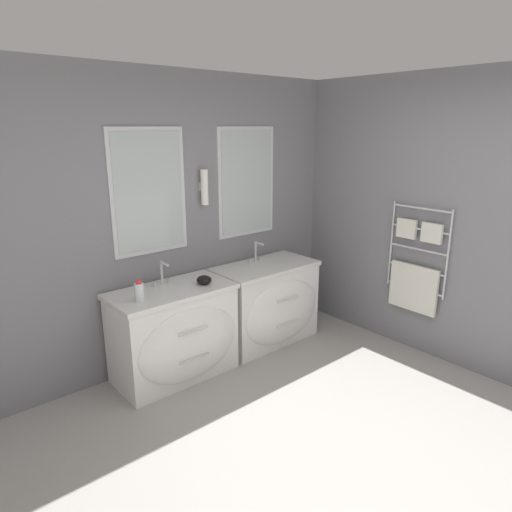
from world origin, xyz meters
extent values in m
plane|color=#9E9993|center=(0.00, 0.00, 0.00)|extent=(16.00, 16.00, 0.00)
cube|color=slate|center=(0.00, 2.21, 1.30)|extent=(5.30, 0.06, 2.60)
cube|color=silver|center=(-0.21, 2.18, 1.59)|extent=(0.69, 0.01, 1.06)
cube|color=#B2BCBA|center=(-0.21, 2.17, 1.59)|extent=(0.62, 0.01, 0.99)
cube|color=silver|center=(0.86, 2.18, 1.59)|extent=(0.69, 0.01, 1.06)
cube|color=#B2BCBA|center=(0.86, 2.17, 1.59)|extent=(0.62, 0.01, 0.99)
cylinder|color=white|center=(0.33, 2.13, 1.59)|extent=(0.07, 0.07, 0.32)
cube|color=silver|center=(0.33, 2.17, 1.59)|extent=(0.05, 0.02, 0.08)
cube|color=slate|center=(1.88, 0.98, 1.30)|extent=(0.06, 4.27, 2.60)
cylinder|color=silver|center=(1.81, 0.52, 1.02)|extent=(0.02, 0.02, 0.83)
cylinder|color=silver|center=(1.81, 1.10, 1.02)|extent=(0.02, 0.02, 0.83)
cylinder|color=silver|center=(1.81, 0.81, 1.40)|extent=(0.02, 0.58, 0.02)
cylinder|color=silver|center=(1.81, 0.81, 1.21)|extent=(0.02, 0.58, 0.02)
cylinder|color=silver|center=(1.81, 0.81, 1.02)|extent=(0.02, 0.58, 0.02)
cylinder|color=silver|center=(1.81, 0.81, 0.83)|extent=(0.02, 0.58, 0.02)
cylinder|color=silver|center=(1.81, 0.81, 0.63)|extent=(0.02, 0.58, 0.02)
cube|color=silver|center=(1.80, 0.81, 0.64)|extent=(0.04, 0.49, 0.45)
cube|color=silver|center=(1.80, 0.69, 1.20)|extent=(0.04, 0.20, 0.18)
cube|color=silver|center=(1.80, 0.94, 1.20)|extent=(0.04, 0.20, 0.18)
cube|color=white|center=(-0.21, 1.89, 0.38)|extent=(1.02, 0.52, 0.76)
ellipsoid|color=white|center=(-0.21, 1.63, 0.38)|extent=(0.94, 0.12, 0.64)
cube|color=silver|center=(-0.21, 1.89, 0.79)|extent=(1.05, 0.55, 0.04)
ellipsoid|color=white|center=(-0.21, 1.87, 0.75)|extent=(0.36, 0.31, 0.11)
cylinder|color=silver|center=(-0.21, 1.56, 0.54)|extent=(0.28, 0.01, 0.01)
cylinder|color=silver|center=(-0.21, 1.56, 0.29)|extent=(0.28, 0.01, 0.01)
cube|color=white|center=(0.86, 1.89, 0.38)|extent=(1.02, 0.52, 0.76)
ellipsoid|color=white|center=(0.86, 1.63, 0.38)|extent=(0.94, 0.12, 0.64)
cube|color=silver|center=(0.86, 1.89, 0.79)|extent=(1.05, 0.55, 0.04)
ellipsoid|color=white|center=(0.86, 1.87, 0.75)|extent=(0.36, 0.31, 0.11)
cylinder|color=silver|center=(0.86, 1.56, 0.54)|extent=(0.28, 0.01, 0.01)
cylinder|color=silver|center=(0.86, 1.56, 0.29)|extent=(0.28, 0.01, 0.01)
cylinder|color=silver|center=(-0.21, 2.04, 0.91)|extent=(0.02, 0.02, 0.21)
cylinder|color=silver|center=(-0.21, 1.98, 1.01)|extent=(0.02, 0.12, 0.02)
cylinder|color=silver|center=(-0.28, 2.04, 0.82)|extent=(0.03, 0.03, 0.04)
cylinder|color=silver|center=(-0.14, 2.04, 0.82)|extent=(0.03, 0.03, 0.04)
cylinder|color=silver|center=(0.86, 2.04, 0.91)|extent=(0.02, 0.02, 0.21)
cylinder|color=silver|center=(0.86, 1.98, 1.01)|extent=(0.02, 0.12, 0.02)
cylinder|color=silver|center=(0.79, 2.04, 0.82)|extent=(0.03, 0.03, 0.04)
cylinder|color=silver|center=(0.93, 2.04, 0.82)|extent=(0.03, 0.03, 0.04)
cylinder|color=silver|center=(-0.54, 1.80, 0.88)|extent=(0.07, 0.07, 0.15)
cylinder|color=red|center=(-0.54, 1.80, 0.97)|extent=(0.05, 0.05, 0.02)
ellipsoid|color=black|center=(0.07, 1.81, 0.85)|extent=(0.13, 0.13, 0.08)
camera|label=1|loc=(-2.02, -1.32, 2.13)|focal=32.00mm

